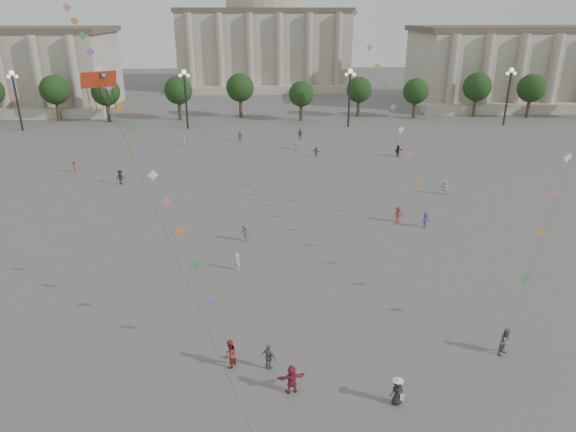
{
  "coord_description": "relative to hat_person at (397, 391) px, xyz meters",
  "views": [
    {
      "loc": [
        -1.52,
        -25.38,
        20.24
      ],
      "look_at": [
        0.5,
        12.0,
        5.29
      ],
      "focal_mm": 32.0,
      "sensor_mm": 36.0,
      "label": 1
    }
  ],
  "objects": [
    {
      "name": "person_crowd_0",
      "position": [
        -0.55,
        63.45,
        0.06
      ],
      "size": [
        1.12,
        0.63,
        1.79
      ],
      "primitive_type": "imported",
      "rotation": [
        0.0,
        0.0,
        0.19
      ],
      "color": "navy",
      "rests_on": "ground"
    },
    {
      "name": "lamp_post_far_west",
      "position": [
        -50.7,
        73.16,
        6.52
      ],
      "size": [
        2.0,
        0.9,
        10.65
      ],
      "color": "#262628",
      "rests_on": "ground"
    },
    {
      "name": "lamp_post_mid_west",
      "position": [
        -20.7,
        73.16,
        6.52
      ],
      "size": [
        2.0,
        0.9,
        10.65
      ],
      "color": "#262628",
      "rests_on": "ground"
    },
    {
      "name": "tourist_3",
      "position": [
        -6.99,
        3.39,
        0.01
      ],
      "size": [
        1.04,
        0.93,
        1.7
      ],
      "primitive_type": "imported",
      "rotation": [
        0.0,
        0.0,
        2.49
      ],
      "color": "slate",
      "rests_on": "ground"
    },
    {
      "name": "ground",
      "position": [
        -5.7,
        3.16,
        -0.84
      ],
      "size": [
        360.0,
        360.0,
        0.0
      ],
      "primitive_type": "plane",
      "color": "#565350",
      "rests_on": "ground"
    },
    {
      "name": "person_crowd_16",
      "position": [
        -10.67,
        62.31,
        0.08
      ],
      "size": [
        1.16,
        0.79,
        1.83
      ],
      "primitive_type": "imported",
      "rotation": [
        0.0,
        0.0,
        0.35
      ],
      "color": "slate",
      "rests_on": "ground"
    },
    {
      "name": "lamp_post_far_east",
      "position": [
        39.3,
        73.16,
        6.52
      ],
      "size": [
        2.0,
        0.9,
        10.65
      ],
      "color": "#262628",
      "rests_on": "ground"
    },
    {
      "name": "kite_flyer_1",
      "position": [
        9.16,
        24.53,
        -0.03
      ],
      "size": [
        1.2,
        1.09,
        1.62
      ],
      "primitive_type": "imported",
      "rotation": [
        0.0,
        0.0,
        0.61
      ],
      "color": "#37417D",
      "rests_on": "ground"
    },
    {
      "name": "dragon_kite",
      "position": [
        -17.12,
        11.06,
        14.59
      ],
      "size": [
        6.01,
        8.9,
        23.95
      ],
      "color": "#B13012",
      "rests_on": "ground"
    },
    {
      "name": "person_crowd_4",
      "position": [
        -1.66,
        56.72,
        -0.03
      ],
      "size": [
        1.24,
        1.51,
        1.62
      ],
      "primitive_type": "imported",
      "rotation": [
        0.0,
        0.0,
        4.12
      ],
      "color": "silver",
      "rests_on": "ground"
    },
    {
      "name": "person_crowd_9",
      "position": [
        13.28,
        51.62,
        0.04
      ],
      "size": [
        1.65,
        1.29,
        1.75
      ],
      "primitive_type": "imported",
      "rotation": [
        0.0,
        0.0,
        0.55
      ],
      "color": "black",
      "rests_on": "ground"
    },
    {
      "name": "person_crowd_7",
      "position": [
        14.48,
        34.42,
        0.02
      ],
      "size": [
        1.64,
        0.68,
        1.72
      ],
      "primitive_type": "imported",
      "rotation": [
        0.0,
        0.0,
        3.03
      ],
      "color": "silver",
      "rests_on": "ground"
    },
    {
      "name": "tree_row",
      "position": [
        -5.7,
        81.16,
        4.56
      ],
      "size": [
        137.12,
        5.12,
        8.0
      ],
      "color": "#3B2C1D",
      "rests_on": "ground"
    },
    {
      "name": "person_crowd_19",
      "position": [
        -24.91,
        40.38,
        0.09
      ],
      "size": [
        1.33,
        0.97,
        1.85
      ],
      "primitive_type": "imported",
      "rotation": [
        0.0,
        0.0,
        2.88
      ],
      "color": "black",
      "rests_on": "ground"
    },
    {
      "name": "person_crowd_17",
      "position": [
        -32.36,
        45.86,
        -0.06
      ],
      "size": [
        0.94,
        1.15,
        1.54
      ],
      "primitive_type": "imported",
      "rotation": [
        0.0,
        0.0,
        2.01
      ],
      "color": "maroon",
      "rests_on": "ground"
    },
    {
      "name": "kite_flyer_0",
      "position": [
        -9.36,
        3.71,
        0.1
      ],
      "size": [
        1.08,
        1.14,
        1.87
      ],
      "primitive_type": "imported",
      "rotation": [
        0.0,
        0.0,
        4.16
      ],
      "color": "maroon",
      "rests_on": "ground"
    },
    {
      "name": "kite_flyer_2",
      "position": [
        7.95,
        4.02,
        0.09
      ],
      "size": [
        1.13,
        1.09,
        1.84
      ],
      "primitive_type": "imported",
      "rotation": [
        0.0,
        0.0,
        0.64
      ],
      "color": "slate",
      "rests_on": "ground"
    },
    {
      "name": "person_crowd_13",
      "position": [
        -9.38,
        16.4,
        -0.07
      ],
      "size": [
        0.66,
        0.64,
        1.53
      ],
      "primitive_type": "imported",
      "rotation": [
        0.0,
        0.0,
        2.45
      ],
      "color": "silver",
      "rests_on": "ground"
    },
    {
      "name": "kite_train_west",
      "position": [
        -25.41,
        30.85,
        19.73
      ],
      "size": [
        30.73,
        50.92,
        70.09
      ],
      "color": "#3F3F3F",
      "rests_on": "ground"
    },
    {
      "name": "person_crowd_12",
      "position": [
        1.03,
        52.18,
        -0.07
      ],
      "size": [
        1.45,
        1.12,
        1.53
      ],
      "primitive_type": "imported",
      "rotation": [
        0.0,
        0.0,
        2.6
      ],
      "color": "slate",
      "rests_on": "ground"
    },
    {
      "name": "person_crowd_6",
      "position": [
        -8.84,
        22.15,
        0.02
      ],
      "size": [
        1.17,
        0.76,
        1.7
      ],
      "primitive_type": "imported",
      "rotation": [
        0.0,
        0.0,
        0.12
      ],
      "color": "#59585D",
      "rests_on": "ground"
    },
    {
      "name": "hall_central",
      "position": [
        -5.7,
        132.38,
        13.4
      ],
      "size": [
        48.3,
        34.3,
        35.5
      ],
      "color": "#A79C8C",
      "rests_on": "ground"
    },
    {
      "name": "person_crowd_10",
      "position": [
        -19.64,
        60.45,
        0.01
      ],
      "size": [
        0.45,
        0.64,
        1.69
      ],
      "primitive_type": "imported",
      "rotation": [
        0.0,
        0.0,
        1.64
      ],
      "color": "#B3B3AF",
      "rests_on": "ground"
    },
    {
      "name": "hat_person",
      "position": [
        0.0,
        0.0,
        0.0
      ],
      "size": [
        0.86,
        0.67,
        1.69
      ],
      "color": "black",
      "rests_on": "ground"
    },
    {
      "name": "lamp_post_mid_east",
      "position": [
        9.3,
        73.16,
        6.52
      ],
      "size": [
        2.0,
        0.9,
        10.65
      ],
      "color": "#262628",
      "rests_on": "ground"
    },
    {
      "name": "tourist_2",
      "position": [
        -5.74,
        1.26,
        0.05
      ],
      "size": [
        1.71,
        0.8,
        1.77
      ],
      "primitive_type": "imported",
      "rotation": [
        0.0,
        0.0,
        3.32
      ],
      "color": "#97293C",
      "rests_on": "ground"
    },
    {
      "name": "person_crowd_8",
      "position": [
        6.74,
        26.09,
        0.01
      ],
      "size": [
        1.19,
        0.84,
        1.68
      ],
      "primitive_type": "imported",
      "rotation": [
        0.0,
        0.0,
        0.22
      ],
      "color": "maroon",
      "rests_on": "ground"
    }
  ]
}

